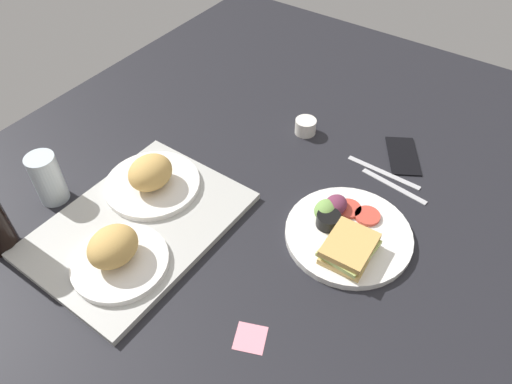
{
  "coord_description": "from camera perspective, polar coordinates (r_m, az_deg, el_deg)",
  "views": [
    {
      "loc": [
        -59.02,
        -39.07,
        79.99
      ],
      "look_at": [
        2.0,
        3.0,
        4.0
      ],
      "focal_mm": 33.32,
      "sensor_mm": 36.0,
      "label": 1
    }
  ],
  "objects": [
    {
      "name": "sticky_note",
      "position": [
        0.9,
        -0.68,
        -17.11
      ],
      "size": [
        7.28,
        7.28,
        0.12
      ],
      "primitive_type": "cube",
      "rotation": [
        0.0,
        0.0,
        0.38
      ],
      "color": "pink",
      "rests_on": "ground_plane"
    },
    {
      "name": "bread_plate_near",
      "position": [
        0.98,
        -16.45,
        -7.09
      ],
      "size": [
        19.49,
        19.49,
        8.53
      ],
      "color": "white",
      "rests_on": "serving_tray"
    },
    {
      "name": "espresso_cup",
      "position": [
        1.28,
        5.96,
        7.84
      ],
      "size": [
        5.6,
        5.6,
        4.0
      ],
      "primitive_type": "cylinder",
      "color": "silver",
      "rests_on": "ground_plane"
    },
    {
      "name": "serving_tray",
      "position": [
        1.07,
        -13.89,
        -3.84
      ],
      "size": [
        45.6,
        33.83,
        1.6
      ],
      "primitive_type": "cube",
      "rotation": [
        0.0,
        0.0,
        -0.02
      ],
      "color": "#B2B2AD",
      "rests_on": "ground_plane"
    },
    {
      "name": "plate_with_salad",
      "position": [
        1.03,
        10.72,
        -4.84
      ],
      "size": [
        27.18,
        27.18,
        5.4
      ],
      "color": "white",
      "rests_on": "ground_plane"
    },
    {
      "name": "drinking_glass",
      "position": [
        1.16,
        -23.75,
        1.5
      ],
      "size": [
        6.52,
        6.52,
        12.4
      ],
      "primitive_type": "cylinder",
      "color": "silver",
      "rests_on": "ground_plane"
    },
    {
      "name": "bread_plate_far",
      "position": [
        1.11,
        -12.44,
        1.62
      ],
      "size": [
        21.99,
        21.99,
        8.64
      ],
      "color": "white",
      "rests_on": "serving_tray"
    },
    {
      "name": "cell_phone",
      "position": [
        1.26,
        17.24,
        4.25
      ],
      "size": [
        16.06,
        13.49,
        0.8
      ],
      "primitive_type": "cube",
      "rotation": [
        0.0,
        0.0,
        0.53
      ],
      "color": "black",
      "rests_on": "ground_plane"
    },
    {
      "name": "ground_plane",
      "position": [
        1.08,
        0.71,
        -3.31
      ],
      "size": [
        190.0,
        150.0,
        3.0
      ],
      "primitive_type": "cube",
      "color": "black"
    },
    {
      "name": "fork",
      "position": [
        1.17,
        16.21,
        0.71
      ],
      "size": [
        3.59,
        17.04,
        0.5
      ],
      "primitive_type": "cube",
      "rotation": [
        0.0,
        0.0,
        1.44
      ],
      "color": "#B7B7BC",
      "rests_on": "ground_plane"
    },
    {
      "name": "knife",
      "position": [
        1.2,
        15.05,
        2.31
      ],
      "size": [
        2.0,
        19.03,
        0.5
      ],
      "primitive_type": "cube",
      "rotation": [
        0.0,
        0.0,
        1.54
      ],
      "color": "#B7B7BC",
      "rests_on": "ground_plane"
    }
  ]
}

